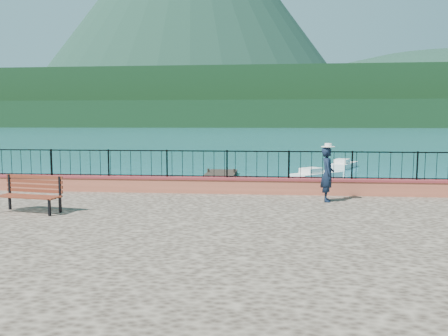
% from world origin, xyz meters
% --- Properties ---
extents(ground, '(2000.00, 2000.00, 0.00)m').
position_xyz_m(ground, '(0.00, 0.00, 0.00)').
color(ground, '#19596B').
rests_on(ground, ground).
extents(parapet, '(28.00, 0.46, 0.58)m').
position_xyz_m(parapet, '(0.00, 3.70, 1.49)').
color(parapet, '#BC5E44').
rests_on(parapet, promenade).
extents(railing, '(27.00, 0.05, 0.95)m').
position_xyz_m(railing, '(0.00, 3.70, 2.25)').
color(railing, black).
rests_on(railing, parapet).
extents(dock, '(2.00, 16.00, 0.30)m').
position_xyz_m(dock, '(-2.00, 12.00, 0.15)').
color(dock, '#2D231C').
rests_on(dock, ground).
extents(far_forest, '(900.00, 60.00, 18.00)m').
position_xyz_m(far_forest, '(0.00, 300.00, 9.00)').
color(far_forest, black).
rests_on(far_forest, ground).
extents(foothills, '(900.00, 120.00, 44.00)m').
position_xyz_m(foothills, '(0.00, 360.00, 22.00)').
color(foothills, black).
rests_on(foothills, ground).
extents(volcano, '(560.00, 560.00, 380.00)m').
position_xyz_m(volcano, '(-120.00, 700.00, 190.00)').
color(volcano, '#142D23').
rests_on(volcano, ground).
extents(companion_hill, '(448.00, 384.00, 180.00)m').
position_xyz_m(companion_hill, '(220.00, 560.00, 0.00)').
color(companion_hill, '#142D23').
rests_on(companion_hill, ground).
extents(park_bench, '(1.94, 0.91, 1.04)m').
position_xyz_m(park_bench, '(-5.60, -0.19, 1.51)').
color(park_bench, black).
rests_on(park_bench, promenade).
extents(person, '(0.46, 0.67, 1.77)m').
position_xyz_m(person, '(3.08, 2.39, 2.09)').
color(person, black).
rests_on(person, promenade).
extents(hat, '(0.44, 0.44, 0.12)m').
position_xyz_m(hat, '(3.08, 2.39, 3.03)').
color(hat, white).
rests_on(hat, person).
extents(boat_0, '(4.11, 1.74, 0.80)m').
position_xyz_m(boat_0, '(-8.11, 9.73, 0.40)').
color(boat_0, white).
rests_on(boat_0, ground).
extents(boat_1, '(3.44, 3.21, 0.80)m').
position_xyz_m(boat_1, '(6.07, 9.94, 0.40)').
color(boat_1, silver).
rests_on(boat_1, ground).
extents(boat_2, '(3.65, 3.51, 0.80)m').
position_xyz_m(boat_2, '(4.47, 17.36, 0.40)').
color(boat_2, silver).
rests_on(boat_2, ground).
extents(boat_5, '(2.87, 4.02, 0.80)m').
position_xyz_m(boat_5, '(7.49, 24.72, 0.40)').
color(boat_5, silver).
rests_on(boat_5, ground).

